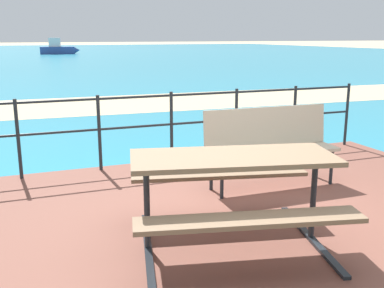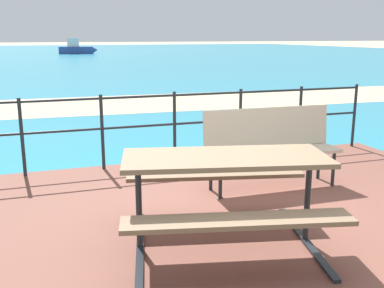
{
  "view_description": "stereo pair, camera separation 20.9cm",
  "coord_description": "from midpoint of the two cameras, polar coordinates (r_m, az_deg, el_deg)",
  "views": [
    {
      "loc": [
        -1.91,
        -3.3,
        1.79
      ],
      "look_at": [
        -0.1,
        1.4,
        0.57
      ],
      "focal_mm": 42.25,
      "sensor_mm": 36.0,
      "label": 1
    },
    {
      "loc": [
        -1.71,
        -3.38,
        1.79
      ],
      "look_at": [
        -0.1,
        1.4,
        0.57
      ],
      "focal_mm": 42.25,
      "sensor_mm": 36.0,
      "label": 2
    }
  ],
  "objects": [
    {
      "name": "beach_strip",
      "position": [
        12.15,
        -9.9,
        4.95
      ],
      "size": [
        54.08,
        5.27,
        0.01
      ],
      "primitive_type": "cube",
      "rotation": [
        0.0,
        0.0,
        -0.04
      ],
      "color": "tan",
      "rests_on": "ground"
    },
    {
      "name": "sea_water",
      "position": [
        43.41,
        -16.52,
        10.68
      ],
      "size": [
        90.0,
        90.0,
        0.01
      ],
      "primitive_type": "cube",
      "color": "teal",
      "rests_on": "ground"
    },
    {
      "name": "ground_plane",
      "position": [
        4.2,
        9.08,
        -11.8
      ],
      "size": [
        240.0,
        240.0,
        0.0
      ],
      "primitive_type": "plane",
      "color": "tan"
    },
    {
      "name": "railing_fence",
      "position": [
        6.17,
        -1.25,
        3.15
      ],
      "size": [
        5.94,
        0.04,
        0.99
      ],
      "color": "#1E2328",
      "rests_on": "patio_paving"
    },
    {
      "name": "patio_paving",
      "position": [
        4.19,
        9.09,
        -11.42
      ],
      "size": [
        6.4,
        5.2,
        0.06
      ],
      "primitive_type": "cube",
      "color": "brown",
      "rests_on": "ground"
    },
    {
      "name": "boat_near",
      "position": [
        46.52,
        -14.27,
        11.62
      ],
      "size": [
        3.78,
        1.8,
        1.54
      ],
      "rotation": [
        0.0,
        0.0,
        6.15
      ],
      "color": "#2D478C",
      "rests_on": "sea_water"
    },
    {
      "name": "park_bench",
      "position": [
        5.29,
        11.0,
        0.34
      ],
      "size": [
        1.58,
        0.44,
        0.91
      ],
      "rotation": [
        0.0,
        0.0,
        -0.02
      ],
      "color": "#BCAD93",
      "rests_on": "patio_paving"
    },
    {
      "name": "picnic_table",
      "position": [
        3.7,
        5.82,
        -4.42
      ],
      "size": [
        1.91,
        1.7,
        0.78
      ],
      "rotation": [
        0.0,
        0.0,
        -0.23
      ],
      "color": "#7A6047",
      "rests_on": "patio_paving"
    }
  ]
}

